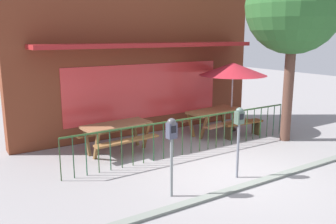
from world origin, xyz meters
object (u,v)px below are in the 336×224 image
parking_meter_near (172,137)px  patio_bench (243,126)px  picnic_table_left (117,130)px  parking_meter_far (239,124)px  street_tree (294,7)px  picnic_table_right (214,115)px  patio_umbrella (233,69)px

parking_meter_near → patio_bench: bearing=29.2°
picnic_table_left → parking_meter_near: 3.12m
patio_bench → parking_meter_far: (-2.38, -2.29, 0.86)m
picnic_table_left → street_tree: street_tree is taller
picnic_table_left → patio_bench: picnic_table_left is taller
patio_bench → street_tree: street_tree is taller
picnic_table_right → parking_meter_far: size_ratio=1.25×
parking_meter_near → parking_meter_far: bearing=0.3°
picnic_table_left → patio_umbrella: size_ratio=0.86×
picnic_table_left → parking_meter_far: 3.44m
parking_meter_far → parking_meter_near: bearing=-179.7°
picnic_table_left → patio_bench: size_ratio=1.35×
parking_meter_far → patio_bench: bearing=43.9°
parking_meter_far → patio_umbrella: bearing=49.5°
patio_umbrella → patio_bench: bearing=-106.7°
picnic_table_right → parking_meter_near: size_ratio=1.26×
picnic_table_right → street_tree: street_tree is taller
patio_umbrella → patio_bench: (-0.23, -0.77, -1.66)m
patio_umbrella → patio_bench: 1.84m
street_tree → picnic_table_left: bearing=160.1°
patio_bench → street_tree: 3.71m
picnic_table_right → parking_meter_near: 4.77m
parking_meter_far → picnic_table_right: bearing=58.5°
patio_umbrella → parking_meter_far: size_ratio=1.41×
parking_meter_far → picnic_table_left: bearing=115.8°
picnic_table_right → patio_bench: size_ratio=1.40×
parking_meter_near → parking_meter_far: (1.73, 0.01, 0.01)m
picnic_table_left → picnic_table_right: size_ratio=0.96×
parking_meter_far → street_tree: 4.36m
picnic_table_left → parking_meter_far: bearing=-64.2°
picnic_table_right → parking_meter_far: (-1.87, -3.06, 0.61)m
picnic_table_right → patio_bench: (0.51, -0.76, -0.26)m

